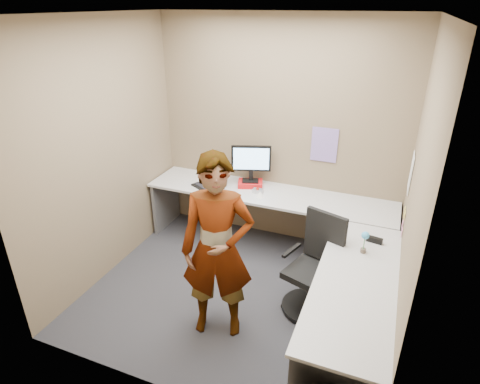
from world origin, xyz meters
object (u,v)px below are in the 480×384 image
at_px(monitor, 251,161).
at_px(person, 217,249).
at_px(desk, 290,235).
at_px(office_chair, 314,273).

distance_m(monitor, person, 1.66).
height_order(desk, office_chair, office_chair).
distance_m(desk, monitor, 1.11).
bearing_deg(person, monitor, 82.70).
relative_size(desk, person, 1.72).
bearing_deg(office_chair, desk, 154.81).
relative_size(desk, monitor, 6.45).
height_order(desk, monitor, monitor).
relative_size(desk, office_chair, 3.00).
bearing_deg(person, office_chair, 20.47).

